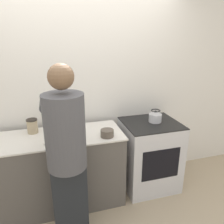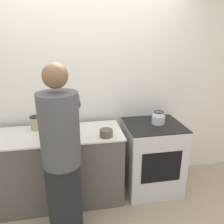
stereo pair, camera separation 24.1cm
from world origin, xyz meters
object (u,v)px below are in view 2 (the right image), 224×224
at_px(bowl_prep, 106,133).
at_px(canister_jar, 36,123).
at_px(knife, 62,134).
at_px(cutting_board, 59,135).
at_px(oven, 152,157).
at_px(person, 62,151).
at_px(kettle, 158,119).

height_order(bowl_prep, canister_jar, canister_jar).
height_order(knife, bowl_prep, bowl_prep).
xyz_separation_m(cutting_board, knife, (0.03, -0.00, 0.01)).
bearing_deg(cutting_board, knife, -9.87).
bearing_deg(canister_jar, knife, -37.69).
relative_size(oven, knife, 4.33).
height_order(person, kettle, person).
height_order(knife, canister_jar, canister_jar).
xyz_separation_m(oven, kettle, (0.06, 0.02, 0.52)).
bearing_deg(canister_jar, cutting_board, -39.66).
xyz_separation_m(person, canister_jar, (-0.32, 0.67, 0.03)).
bearing_deg(person, canister_jar, 115.60).
bearing_deg(oven, person, -154.25).
relative_size(cutting_board, kettle, 2.03).
bearing_deg(person, bowl_prep, 35.47).
bearing_deg(knife, person, -107.44).
relative_size(oven, bowl_prep, 6.27).
distance_m(oven, kettle, 0.52).
relative_size(oven, canister_jar, 5.53).
bearing_deg(canister_jar, kettle, -4.89).
distance_m(kettle, bowl_prep, 0.72).
distance_m(oven, person, 1.31).
bearing_deg(cutting_board, person, -84.42).
bearing_deg(person, kettle, 25.27).
height_order(kettle, bowl_prep, kettle).
xyz_separation_m(person, bowl_prep, (0.47, 0.33, -0.01)).
distance_m(cutting_board, bowl_prep, 0.52).
distance_m(oven, canister_jar, 1.51).
bearing_deg(bowl_prep, person, -144.53).
xyz_separation_m(person, knife, (-0.02, 0.43, -0.03)).
relative_size(cutting_board, bowl_prep, 2.26).
bearing_deg(oven, knife, -175.21).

